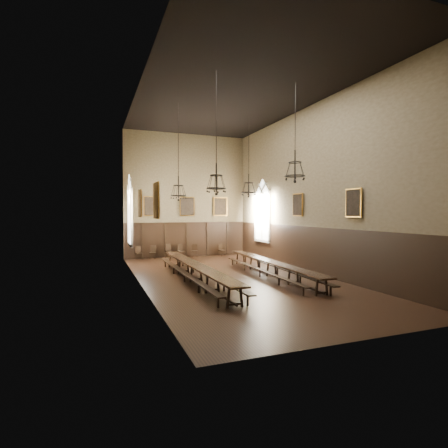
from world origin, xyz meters
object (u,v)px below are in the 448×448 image
chair_1 (153,255)px  chandelier_back_left (179,189)px  bench_left_outer (185,276)px  chair_0 (139,256)px  chandelier_front_right (295,170)px  bench_right_outer (277,269)px  table_left (196,273)px  table_right (272,269)px  chair_2 (169,254)px  bench_left_inner (207,275)px  bench_right_inner (260,272)px  chair_3 (181,254)px  chair_4 (195,253)px  chandelier_back_right (249,187)px  chandelier_front_left (216,180)px  chair_6 (222,252)px

chair_1 → chandelier_back_left: 7.77m
bench_left_outer → chair_0: chair_0 is taller
chair_0 → chandelier_front_right: (5.47, -11.14, 4.89)m
bench_right_outer → chair_0: 10.54m
chair_0 → chair_1: (0.95, 0.02, 0.00)m
table_left → table_right: 4.05m
table_left → bench_left_outer: table_left is taller
table_right → chair_2: (-3.49, 8.73, -0.08)m
bench_left_inner → chandelier_back_left: chandelier_back_left is taller
bench_right_inner → bench_right_outer: (1.11, 0.17, 0.03)m
bench_right_outer → chair_3: size_ratio=10.62×
table_left → chair_1: 8.86m
table_left → chair_4: size_ratio=11.40×
chair_1 → chair_4: 3.02m
chandelier_back_right → bench_left_inner: bearing=-140.1°
chandelier_back_right → chandelier_front_left: size_ratio=0.96×
bench_right_outer → chair_3: 9.13m
bench_right_outer → chandelier_front_left: size_ratio=2.10×
bench_right_inner → chair_1: chair_1 is taller
chair_0 → chandelier_back_left: size_ratio=0.18×
table_left → chair_0: 8.96m
bench_left_outer → chandelier_back_left: chandelier_back_left is taller
bench_left_outer → chair_6: (5.05, 8.61, -0.03)m
chair_1 → chair_6: bearing=18.2°
bench_right_outer → chair_1: chair_1 is taller
chair_4 → chair_6: chair_4 is taller
chair_3 → chair_4: size_ratio=1.04×
chandelier_front_right → table_left: bearing=149.4°
table_left → chair_6: 9.84m
chair_1 → chair_6: 5.14m
chair_2 → bench_left_inner: bearing=-106.1°
table_right → chair_6: bearing=86.8°
chandelier_back_left → chair_6: bearing=53.2°
bench_right_outer → chandelier_back_left: chandelier_back_left is taller
bench_left_inner → chandelier_back_right: bearing=39.9°
bench_left_outer → chandelier_front_right: size_ratio=2.40×
chair_4 → chair_1: bearing=-166.1°
table_left → chair_1: (-0.61, 8.84, -0.14)m
chandelier_back_right → chandelier_front_right: size_ratio=1.10×
table_right → bench_right_outer: 0.44m
bench_left_inner → chair_6: 9.53m
bench_left_outer → chair_4: bearing=71.2°
chair_6 → chair_0: bearing=160.3°
bench_left_outer → chair_1: chair_1 is taller
chair_0 → chair_6: size_ratio=1.04×
chair_3 → chandelier_back_right: chandelier_back_right is taller
chair_0 → chair_3: size_ratio=0.94×
chair_0 → bench_right_outer: bearing=-72.7°
table_left → chandelier_back_left: chandelier_back_left is taller
chair_6 → bench_right_outer: bearing=-109.3°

